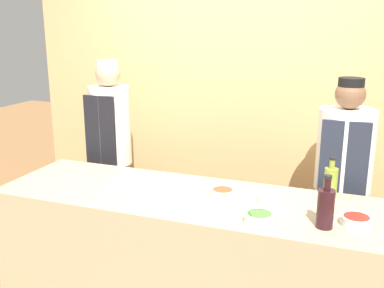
{
  "coord_description": "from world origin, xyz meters",
  "views": [
    {
      "loc": [
        0.92,
        -2.34,
        1.93
      ],
      "look_at": [
        0.0,
        0.14,
        1.22
      ],
      "focal_mm": 42.0,
      "sensor_mm": 36.0,
      "label": 1
    }
  ],
  "objects_px": {
    "bottle_wine": "(326,207)",
    "chef_left": "(112,156)",
    "cutting_board": "(139,187)",
    "sauce_bowl_green": "(259,217)",
    "sauce_bowl_orange": "(189,195)",
    "sauce_bowl_white": "(270,199)",
    "sauce_bowl_brown": "(223,192)",
    "sauce_bowl_red": "(356,220)",
    "bottle_oil": "(331,181)",
    "chef_right": "(342,188)"
  },
  "relations": [
    {
      "from": "bottle_wine",
      "to": "chef_left",
      "type": "distance_m",
      "value": 1.9
    },
    {
      "from": "cutting_board",
      "to": "sauce_bowl_green",
      "type": "bearing_deg",
      "value": -15.39
    },
    {
      "from": "sauce_bowl_orange",
      "to": "sauce_bowl_white",
      "type": "xyz_separation_m",
      "value": [
        0.45,
        0.13,
        -0.01
      ]
    },
    {
      "from": "sauce_bowl_brown",
      "to": "sauce_bowl_red",
      "type": "distance_m",
      "value": 0.76
    },
    {
      "from": "chef_left",
      "to": "sauce_bowl_white",
      "type": "bearing_deg",
      "value": -23.25
    },
    {
      "from": "cutting_board",
      "to": "sauce_bowl_white",
      "type": "bearing_deg",
      "value": 4.57
    },
    {
      "from": "sauce_bowl_red",
      "to": "bottle_oil",
      "type": "height_order",
      "value": "bottle_oil"
    },
    {
      "from": "bottle_wine",
      "to": "chef_right",
      "type": "relative_size",
      "value": 0.17
    },
    {
      "from": "sauce_bowl_red",
      "to": "chef_left",
      "type": "distance_m",
      "value": 2.0
    },
    {
      "from": "sauce_bowl_red",
      "to": "chef_left",
      "type": "xyz_separation_m",
      "value": [
        -1.85,
        0.74,
        -0.06
      ]
    },
    {
      "from": "sauce_bowl_orange",
      "to": "bottle_wine",
      "type": "relative_size",
      "value": 0.5
    },
    {
      "from": "sauce_bowl_orange",
      "to": "chef_right",
      "type": "relative_size",
      "value": 0.09
    },
    {
      "from": "chef_right",
      "to": "sauce_bowl_green",
      "type": "bearing_deg",
      "value": -113.09
    },
    {
      "from": "sauce_bowl_orange",
      "to": "chef_left",
      "type": "relative_size",
      "value": 0.08
    },
    {
      "from": "sauce_bowl_white",
      "to": "bottle_oil",
      "type": "distance_m",
      "value": 0.39
    },
    {
      "from": "sauce_bowl_red",
      "to": "chef_left",
      "type": "relative_size",
      "value": 0.09
    },
    {
      "from": "sauce_bowl_brown",
      "to": "chef_right",
      "type": "height_order",
      "value": "chef_right"
    },
    {
      "from": "sauce_bowl_green",
      "to": "cutting_board",
      "type": "height_order",
      "value": "sauce_bowl_green"
    },
    {
      "from": "sauce_bowl_red",
      "to": "bottle_oil",
      "type": "bearing_deg",
      "value": 113.02
    },
    {
      "from": "sauce_bowl_white",
      "to": "bottle_wine",
      "type": "height_order",
      "value": "bottle_wine"
    },
    {
      "from": "sauce_bowl_orange",
      "to": "chef_right",
      "type": "xyz_separation_m",
      "value": [
        0.82,
        0.72,
        -0.11
      ]
    },
    {
      "from": "bottle_oil",
      "to": "sauce_bowl_red",
      "type": "bearing_deg",
      "value": -66.98
    },
    {
      "from": "sauce_bowl_brown",
      "to": "bottle_oil",
      "type": "xyz_separation_m",
      "value": [
        0.6,
        0.22,
        0.07
      ]
    },
    {
      "from": "sauce_bowl_green",
      "to": "cutting_board",
      "type": "relative_size",
      "value": 0.43
    },
    {
      "from": "sauce_bowl_brown",
      "to": "cutting_board",
      "type": "xyz_separation_m",
      "value": [
        -0.52,
        -0.06,
        -0.01
      ]
    },
    {
      "from": "bottle_oil",
      "to": "sauce_bowl_brown",
      "type": "bearing_deg",
      "value": -160.03
    },
    {
      "from": "cutting_board",
      "to": "bottle_wine",
      "type": "xyz_separation_m",
      "value": [
        1.12,
        -0.17,
        0.1
      ]
    },
    {
      "from": "sauce_bowl_red",
      "to": "sauce_bowl_orange",
      "type": "height_order",
      "value": "sauce_bowl_orange"
    },
    {
      "from": "sauce_bowl_white",
      "to": "sauce_bowl_brown",
      "type": "bearing_deg",
      "value": -178.92
    },
    {
      "from": "bottle_oil",
      "to": "chef_left",
      "type": "distance_m",
      "value": 1.75
    },
    {
      "from": "chef_left",
      "to": "chef_right",
      "type": "xyz_separation_m",
      "value": [
        1.76,
        0.0,
        -0.05
      ]
    },
    {
      "from": "chef_left",
      "to": "bottle_wine",
      "type": "bearing_deg",
      "value": -25.85
    },
    {
      "from": "sauce_bowl_green",
      "to": "bottle_wine",
      "type": "xyz_separation_m",
      "value": [
        0.32,
        0.06,
        0.08
      ]
    },
    {
      "from": "sauce_bowl_brown",
      "to": "bottle_oil",
      "type": "distance_m",
      "value": 0.64
    },
    {
      "from": "sauce_bowl_brown",
      "to": "sauce_bowl_red",
      "type": "relative_size",
      "value": 0.93
    },
    {
      "from": "bottle_wine",
      "to": "chef_right",
      "type": "bearing_deg",
      "value": 86.13
    },
    {
      "from": "cutting_board",
      "to": "chef_right",
      "type": "relative_size",
      "value": 0.23
    },
    {
      "from": "chef_left",
      "to": "chef_right",
      "type": "distance_m",
      "value": 1.76
    },
    {
      "from": "sauce_bowl_brown",
      "to": "chef_right",
      "type": "distance_m",
      "value": 0.89
    },
    {
      "from": "sauce_bowl_brown",
      "to": "chef_right",
      "type": "relative_size",
      "value": 0.09
    },
    {
      "from": "bottle_oil",
      "to": "bottle_wine",
      "type": "bearing_deg",
      "value": -89.63
    },
    {
      "from": "bottle_oil",
      "to": "chef_left",
      "type": "relative_size",
      "value": 0.15
    },
    {
      "from": "chef_right",
      "to": "sauce_bowl_brown",
      "type": "bearing_deg",
      "value": -137.46
    },
    {
      "from": "bottle_wine",
      "to": "cutting_board",
      "type": "bearing_deg",
      "value": 171.61
    },
    {
      "from": "chef_left",
      "to": "bottle_oil",
      "type": "bearing_deg",
      "value": -12.73
    },
    {
      "from": "sauce_bowl_brown",
      "to": "sauce_bowl_orange",
      "type": "bearing_deg",
      "value": -144.23
    },
    {
      "from": "sauce_bowl_green",
      "to": "sauce_bowl_red",
      "type": "bearing_deg",
      "value": 16.19
    },
    {
      "from": "sauce_bowl_orange",
      "to": "bottle_oil",
      "type": "height_order",
      "value": "bottle_oil"
    },
    {
      "from": "sauce_bowl_red",
      "to": "cutting_board",
      "type": "bearing_deg",
      "value": 176.2
    },
    {
      "from": "cutting_board",
      "to": "bottle_oil",
      "type": "distance_m",
      "value": 1.16
    }
  ]
}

